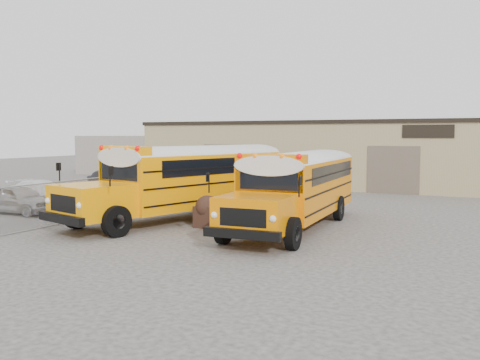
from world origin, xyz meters
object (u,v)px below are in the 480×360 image
at_px(school_bus_left, 280,168).
at_px(school_bus_right, 333,173).
at_px(tarp_bundle, 207,211).
at_px(car_white, 42,193).
at_px(car_silver, 18,199).
at_px(car_dark, 119,183).

bearing_deg(school_bus_left, school_bus_right, -0.17).
distance_m(tarp_bundle, car_white, 11.41).
xyz_separation_m(car_silver, car_white, (-1.39, 2.76, -0.04)).
distance_m(tarp_bundle, car_dark, 12.17).
distance_m(tarp_bundle, car_silver, 9.85).
xyz_separation_m(car_white, car_dark, (1.18, 4.79, 0.16)).
height_order(school_bus_right, tarp_bundle, school_bus_right).
xyz_separation_m(school_bus_left, car_silver, (-9.63, -8.85, -1.22)).
distance_m(school_bus_right, car_white, 15.27).
relative_size(school_bus_left, tarp_bundle, 8.96).
distance_m(school_bus_left, car_white, 12.65).
height_order(tarp_bundle, car_silver, car_silver).
distance_m(school_bus_right, car_dark, 12.88).
distance_m(car_silver, car_white, 3.09).
xyz_separation_m(school_bus_right, tarp_bundle, (-2.74, -8.16, -1.11)).
relative_size(school_bus_left, car_dark, 2.37).
height_order(school_bus_left, car_dark, school_bus_left).
bearing_deg(school_bus_right, school_bus_left, 179.83).
bearing_deg(car_white, school_bus_right, -57.70).
bearing_deg(tarp_bundle, school_bus_right, 71.46).
bearing_deg(tarp_bundle, school_bus_left, 91.39).
xyz_separation_m(school_bus_left, tarp_bundle, (0.20, -8.17, -1.24)).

